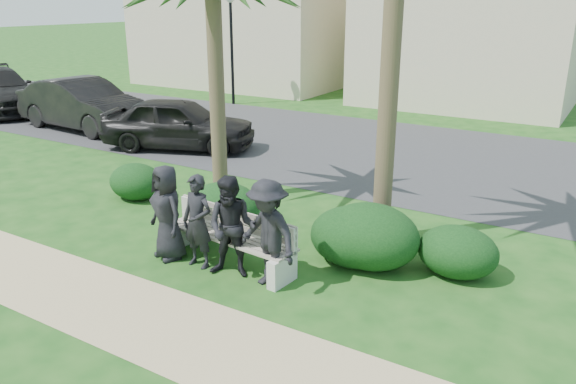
% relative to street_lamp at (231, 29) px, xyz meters
% --- Properties ---
extents(ground, '(160.00, 160.00, 0.00)m').
position_rel_street_lamp_xyz_m(ground, '(9.00, -12.00, -2.94)').
color(ground, '#164714').
rests_on(ground, ground).
extents(footpath, '(30.00, 1.60, 0.01)m').
position_rel_street_lamp_xyz_m(footpath, '(9.00, -13.80, -2.94)').
color(footpath, tan).
rests_on(footpath, ground).
extents(asphalt_street, '(160.00, 8.00, 0.01)m').
position_rel_street_lamp_xyz_m(asphalt_street, '(9.00, -4.00, -2.94)').
color(asphalt_street, '#2D2D30').
rests_on(asphalt_street, ground).
extents(stucco_bldg_left, '(10.40, 8.40, 7.30)m').
position_rel_street_lamp_xyz_m(stucco_bldg_left, '(-3.00, 6.00, 0.72)').
color(stucco_bldg_left, beige).
rests_on(stucco_bldg_left, ground).
extents(stucco_bldg_right, '(8.40, 8.40, 7.30)m').
position_rel_street_lamp_xyz_m(stucco_bldg_right, '(8.00, 6.00, 0.72)').
color(stucco_bldg_right, beige).
rests_on(stucco_bldg_right, ground).
extents(street_lamp, '(0.36, 0.36, 4.29)m').
position_rel_street_lamp_xyz_m(street_lamp, '(0.00, 0.00, 0.00)').
color(street_lamp, black).
rests_on(street_lamp, ground).
extents(park_bench, '(2.47, 0.79, 0.84)m').
position_rel_street_lamp_xyz_m(park_bench, '(8.70, -11.87, -2.56)').
color(park_bench, '#A29787').
rests_on(park_bench, ground).
extents(man_a, '(0.90, 0.74, 1.59)m').
position_rel_street_lamp_xyz_m(man_a, '(7.74, -12.20, -2.15)').
color(man_a, black).
rests_on(man_a, ground).
extents(man_b, '(0.56, 0.37, 1.52)m').
position_rel_street_lamp_xyz_m(man_b, '(8.36, -12.18, -2.18)').
color(man_b, black).
rests_on(man_b, ground).
extents(man_c, '(0.92, 0.80, 1.60)m').
position_rel_street_lamp_xyz_m(man_c, '(9.02, -12.17, -2.14)').
color(man_c, black).
rests_on(man_c, ground).
extents(man_d, '(1.19, 0.87, 1.65)m').
position_rel_street_lamp_xyz_m(man_d, '(9.66, -12.15, -2.12)').
color(man_d, black).
rests_on(man_d, ground).
extents(hedge_a, '(1.20, 0.99, 0.78)m').
position_rel_street_lamp_xyz_m(hedge_a, '(5.10, -10.36, -2.55)').
color(hedge_a, black).
rests_on(hedge_a, ground).
extents(hedge_b, '(1.44, 1.19, 0.94)m').
position_rel_street_lamp_xyz_m(hedge_b, '(7.82, -10.80, -2.47)').
color(hedge_b, black).
rests_on(hedge_b, ground).
extents(hedge_c, '(1.13, 0.93, 0.74)m').
position_rel_street_lamp_xyz_m(hedge_c, '(8.07, -10.60, -2.58)').
color(hedge_c, black).
rests_on(hedge_c, ground).
extents(hedge_d, '(1.47, 1.22, 0.96)m').
position_rel_street_lamp_xyz_m(hedge_d, '(10.43, -10.79, -2.46)').
color(hedge_d, black).
rests_on(hedge_d, ground).
extents(hedge_e, '(1.60, 1.32, 1.04)m').
position_rel_street_lamp_xyz_m(hedge_e, '(10.67, -10.71, -2.42)').
color(hedge_e, black).
rests_on(hedge_e, ground).
extents(hedge_f, '(1.24, 1.02, 0.81)m').
position_rel_street_lamp_xyz_m(hedge_f, '(11.97, -10.34, -2.54)').
color(hedge_f, black).
rests_on(hedge_f, ground).
extents(car_a, '(4.63, 3.15, 1.46)m').
position_rel_street_lamp_xyz_m(car_a, '(3.04, -6.66, -2.21)').
color(car_a, black).
rests_on(car_a, ground).
extents(car_b, '(5.06, 2.04, 1.63)m').
position_rel_street_lamp_xyz_m(car_b, '(-1.34, -6.35, -2.13)').
color(car_b, black).
rests_on(car_b, ground).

